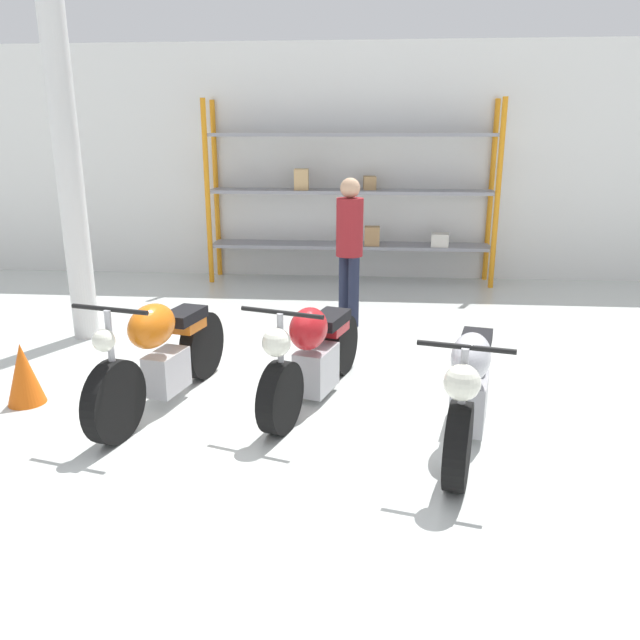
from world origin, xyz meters
TOP-DOWN VIEW (x-y plane):
  - ground_plane at (0.00, 0.00)m, footprint 30.00×30.00m
  - back_wall at (0.00, 5.31)m, footprint 30.00×0.08m
  - shelving_rack at (0.12, 4.94)m, footprint 4.43×0.63m
  - support_pillar at (-2.84, 1.84)m, footprint 0.28×0.28m
  - motorcycle_orange at (-1.32, 0.04)m, footprint 0.76×2.00m
  - motorcycle_red at (-0.05, 0.28)m, footprint 0.88×1.91m
  - motorcycle_silver at (1.20, -0.35)m, footprint 0.78×2.09m
  - person_browsing at (0.17, 2.56)m, footprint 0.45×0.45m
  - traffic_cone at (-2.54, -0.01)m, footprint 0.32×0.32m

SIDE VIEW (x-z plane):
  - ground_plane at x=0.00m, z-range 0.00..0.00m
  - traffic_cone at x=-2.54m, z-range 0.00..0.55m
  - motorcycle_red at x=-0.05m, z-range -0.07..0.91m
  - motorcycle_silver at x=1.20m, z-range -0.06..0.93m
  - motorcycle_orange at x=-1.32m, z-range -0.05..1.00m
  - person_browsing at x=0.17m, z-range 0.16..1.94m
  - shelving_rack at x=0.12m, z-range -0.01..2.75m
  - back_wall at x=0.00m, z-range 0.00..3.60m
  - support_pillar at x=-2.84m, z-range 0.00..3.60m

